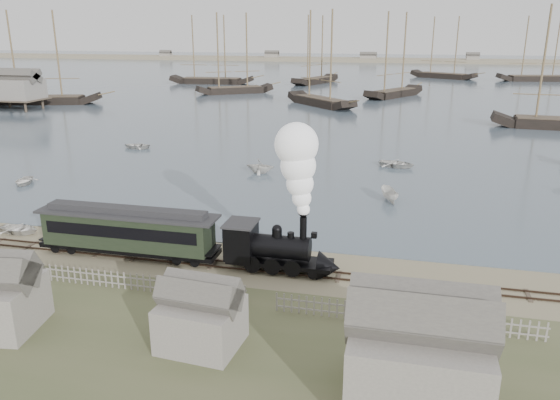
# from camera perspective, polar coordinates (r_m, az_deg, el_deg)

# --- Properties ---
(ground) EXTENTS (600.00, 600.00, 0.00)m
(ground) POSITION_cam_1_polar(r_m,az_deg,el_deg) (40.92, -4.70, -5.73)
(ground) COLOR gray
(ground) RESTS_ON ground
(harbor_water) EXTENTS (600.00, 336.00, 0.06)m
(harbor_water) POSITION_cam_1_polar(r_m,az_deg,el_deg) (206.66, 10.22, 12.78)
(harbor_water) COLOR #42515F
(harbor_water) RESTS_ON ground
(rail_track) EXTENTS (120.00, 1.80, 0.16)m
(rail_track) POSITION_cam_1_polar(r_m,az_deg,el_deg) (39.17, -5.61, -6.79)
(rail_track) COLOR #34261C
(rail_track) RESTS_ON ground
(picket_fence_west) EXTENTS (19.00, 0.10, 1.20)m
(picket_fence_west) POSITION_cam_1_polar(r_m,az_deg,el_deg) (37.68, -17.62, -8.67)
(picket_fence_west) COLOR gray
(picket_fence_west) RESTS_ON ground
(picket_fence_east) EXTENTS (15.00, 0.10, 1.20)m
(picket_fence_east) POSITION_cam_1_polar(r_m,az_deg,el_deg) (32.47, 12.95, -12.71)
(picket_fence_east) COLOR gray
(picket_fence_east) RESTS_ON ground
(shed_mid) EXTENTS (4.00, 3.50, 3.60)m
(shed_mid) POSITION_cam_1_polar(r_m,az_deg,el_deg) (30.30, -8.15, -14.79)
(shed_mid) COLOR gray
(shed_mid) RESTS_ON ground
(shed_right) EXTENTS (6.00, 5.00, 5.10)m
(shed_right) POSITION_cam_1_polar(r_m,az_deg,el_deg) (27.04, 13.84, -19.62)
(shed_right) COLOR gray
(shed_right) RESTS_ON ground
(far_spit) EXTENTS (500.00, 20.00, 1.80)m
(far_spit) POSITION_cam_1_polar(r_m,az_deg,el_deg) (286.40, 11.24, 13.96)
(far_spit) COLOR gray
(far_spit) RESTS_ON ground
(locomotive) EXTENTS (8.00, 2.99, 9.98)m
(locomotive) POSITION_cam_1_polar(r_m,az_deg,el_deg) (36.32, 1.25, -0.97)
(locomotive) COLOR black
(locomotive) RESTS_ON ground
(passenger_coach) EXTENTS (13.57, 2.62, 3.30)m
(passenger_coach) POSITION_cam_1_polar(r_m,az_deg,el_deg) (41.31, -15.60, -3.00)
(passenger_coach) COLOR black
(passenger_coach) RESTS_ON ground
(beached_dinghy) EXTENTS (2.65, 3.59, 0.72)m
(beached_dinghy) POSITION_cam_1_polar(r_m,az_deg,el_deg) (49.73, -25.59, -2.74)
(beached_dinghy) COLOR silver
(beached_dinghy) RESTS_ON ground
(rowboat_0) EXTENTS (3.93, 3.31, 0.69)m
(rowboat_0) POSITION_cam_1_polar(r_m,az_deg,el_deg) (64.90, -25.22, 1.81)
(rowboat_0) COLOR silver
(rowboat_0) RESTS_ON harbor_water
(rowboat_1) EXTENTS (2.88, 3.32, 1.72)m
(rowboat_1) POSITION_cam_1_polar(r_m,az_deg,el_deg) (63.19, -2.09, 3.59)
(rowboat_1) COLOR silver
(rowboat_1) RESTS_ON harbor_water
(rowboat_2) EXTENTS (3.46, 2.30, 1.25)m
(rowboat_2) POSITION_cam_1_polar(r_m,az_deg,el_deg) (53.86, 11.34, 0.52)
(rowboat_2) COLOR silver
(rowboat_2) RESTS_ON harbor_water
(rowboat_3) EXTENTS (3.94, 4.83, 0.88)m
(rowboat_3) POSITION_cam_1_polar(r_m,az_deg,el_deg) (67.48, 12.11, 3.74)
(rowboat_3) COLOR silver
(rowboat_3) RESTS_ON harbor_water
(rowboat_6) EXTENTS (2.69, 3.75, 0.77)m
(rowboat_6) POSITION_cam_1_polar(r_m,az_deg,el_deg) (79.18, -14.77, 5.52)
(rowboat_6) COLOR silver
(rowboat_6) RESTS_ON harbor_water
(schooner_0) EXTENTS (25.45, 12.34, 20.00)m
(schooner_0) POSITION_cam_1_polar(r_m,az_deg,el_deg) (133.27, -24.01, 13.45)
(schooner_0) COLOR black
(schooner_0) RESTS_ON harbor_water
(schooner_1) EXTENTS (18.86, 14.86, 20.00)m
(schooner_1) POSITION_cam_1_polar(r_m,az_deg,el_deg) (143.05, -4.83, 15.02)
(schooner_1) COLOR black
(schooner_1) RESTS_ON harbor_water
(schooner_2) EXTENTS (17.85, 18.43, 20.00)m
(schooner_2) POSITION_cam_1_polar(r_m,az_deg,el_deg) (119.58, 4.34, 14.56)
(schooner_2) COLOR black
(schooner_2) RESTS_ON harbor_water
(schooner_3) EXTENTS (14.39, 20.12, 20.00)m
(schooner_3) POSITION_cam_1_polar(r_m,az_deg,el_deg) (138.12, 12.05, 14.63)
(schooner_3) COLOR black
(schooner_3) RESTS_ON harbor_water
(schooner_6) EXTENTS (25.59, 7.31, 20.00)m
(schooner_6) POSITION_cam_1_polar(r_m,az_deg,el_deg) (170.03, -7.28, 15.33)
(schooner_6) COLOR black
(schooner_6) RESTS_ON harbor_water
(schooner_7) EXTENTS (12.27, 21.12, 20.00)m
(schooner_7) POSITION_cam_1_polar(r_m,az_deg,el_deg) (169.55, 3.77, 15.43)
(schooner_7) COLOR black
(schooner_7) RESTS_ON harbor_water
(schooner_8) EXTENTS (22.05, 15.78, 20.00)m
(schooner_8) POSITION_cam_1_polar(r_m,az_deg,el_deg) (195.25, 16.90, 15.01)
(schooner_8) COLOR black
(schooner_8) RESTS_ON harbor_water
(schooner_9) EXTENTS (25.92, 10.60, 20.00)m
(schooner_9) POSITION_cam_1_polar(r_m,az_deg,el_deg) (195.34, 25.72, 14.07)
(schooner_9) COLOR black
(schooner_9) RESTS_ON harbor_water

